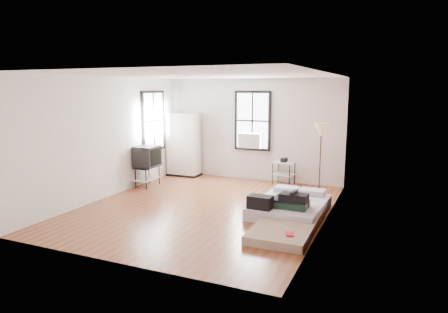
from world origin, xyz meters
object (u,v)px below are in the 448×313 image
at_px(wardrobe, 184,145).
at_px(side_table, 284,166).
at_px(mattress_bare, 287,221).
at_px(tv_stand, 147,158).
at_px(mattress_main, 290,205).
at_px(floor_lamp, 321,133).

height_order(wardrobe, side_table, wardrobe).
relative_size(mattress_bare, wardrobe, 1.04).
xyz_separation_m(mattress_bare, tv_stand, (-4.14, 1.64, 0.64)).
relative_size(mattress_main, wardrobe, 1.03).
bearing_deg(wardrobe, side_table, 0.58).
relative_size(mattress_bare, floor_lamp, 1.11).
distance_m(mattress_bare, side_table, 3.42).
xyz_separation_m(side_table, floor_lamp, (1.04, -0.56, 0.99)).
distance_m(mattress_bare, tv_stand, 4.50).
bearing_deg(mattress_main, wardrobe, 150.55).
xyz_separation_m(mattress_bare, floor_lamp, (0.09, 2.71, 1.35)).
bearing_deg(floor_lamp, mattress_bare, -91.94).
height_order(mattress_main, floor_lamp, floor_lamp).
relative_size(side_table, floor_lamp, 0.42).
distance_m(floor_lamp, tv_stand, 4.42).
relative_size(mattress_bare, side_table, 2.65).
distance_m(side_table, floor_lamp, 1.54).
height_order(mattress_bare, side_table, side_table).
bearing_deg(mattress_main, side_table, 110.00).
xyz_separation_m(mattress_main, side_table, (-0.76, 2.37, 0.33)).
bearing_deg(floor_lamp, tv_stand, -165.82).
relative_size(mattress_main, floor_lamp, 1.09).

